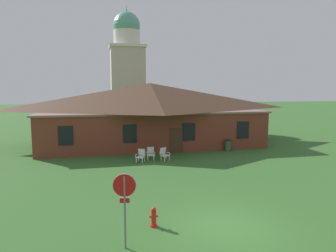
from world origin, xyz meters
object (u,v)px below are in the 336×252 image
Objects in this scene: stop_sign at (125,196)px; lawn_chair_near_door at (151,153)px; lawn_chair_left_end at (164,154)px; fire_hydrant at (154,217)px; trash_bin at (228,145)px; lawn_chair_by_porch at (141,155)px.

lawn_chair_near_door is at bearing 76.95° from stop_sign.
lawn_chair_left_end is 1.21× the size of fire_hydrant.
stop_sign is 13.02m from lawn_chair_near_door.
lawn_chair_left_end is at bearing 76.09° from fire_hydrant.
trash_bin is (6.08, 2.14, -0.00)m from lawn_chair_left_end.
stop_sign is 2.67× the size of trash_bin.
trash_bin reaches higher than lawn_chair_by_porch.
lawn_chair_near_door is at bearing 156.20° from lawn_chair_left_end.
lawn_chair_by_porch reaches higher than fire_hydrant.
fire_hydrant is (-2.67, -10.78, -0.12)m from lawn_chair_left_end.
lawn_chair_near_door is 1.06m from lawn_chair_left_end.
lawn_chair_by_porch is 1.00× the size of lawn_chair_left_end.
stop_sign reaches higher than lawn_chair_by_porch.
fire_hydrant is (-0.88, -10.64, -0.12)m from lawn_chair_by_porch.
lawn_chair_left_end is at bearing 4.48° from lawn_chair_by_porch.
trash_bin reaches higher than lawn_chair_near_door.
lawn_chair_by_porch is at bearing -175.52° from lawn_chair_left_end.
lawn_chair_left_end is (0.97, -0.43, 0.00)m from lawn_chair_near_door.
trash_bin is at bearing 55.89° from fire_hydrant.
lawn_chair_by_porch is at bearing 80.12° from stop_sign.
lawn_chair_near_door reaches higher than fire_hydrant.
lawn_chair_left_end is (1.79, 0.14, 0.00)m from lawn_chair_by_porch.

